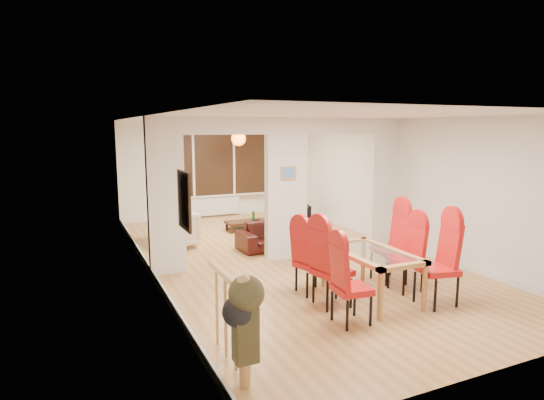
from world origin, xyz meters
TOP-DOWN VIEW (x-y plane):
  - floor at (0.00, 0.00)m, footprint 5.00×9.00m
  - room_walls at (0.00, 0.00)m, footprint 5.00×9.00m
  - divider_wall at (0.00, 0.00)m, footprint 5.00×0.18m
  - bay_window_blinds at (0.00, 4.44)m, footprint 3.00×0.08m
  - radiator at (0.00, 4.40)m, footprint 1.40×0.08m
  - pendant_light at (0.30, 3.30)m, footprint 0.36×0.36m
  - stair_newel at (-2.25, -3.20)m, footprint 0.40×1.20m
  - wall_poster at (-2.47, -2.40)m, footprint 0.04×0.52m
  - pillar_photo at (0.00, -0.10)m, footprint 0.30×0.03m
  - dining_table at (0.20, -2.34)m, footprint 0.83×1.47m
  - dining_chair_la at (-0.54, -2.95)m, footprint 0.46×0.46m
  - dining_chair_lb at (-0.45, -2.35)m, footprint 0.53×0.53m
  - dining_chair_lc at (-0.47, -1.81)m, footprint 0.51×0.51m
  - dining_chair_ra at (0.86, -2.92)m, footprint 0.57×0.57m
  - dining_chair_rb at (0.86, -2.30)m, footprint 0.44×0.44m
  - dining_chair_rc at (0.92, -1.84)m, footprint 0.51×0.51m
  - sofa at (0.28, 0.72)m, footprint 1.85×0.76m
  - armchair at (-1.75, 1.60)m, footprint 0.98×1.00m
  - person at (-1.86, 2.33)m, footprint 0.79×0.61m
  - television at (1.82, 2.69)m, footprint 0.87×0.35m
  - coffee_table at (0.19, 2.48)m, footprint 1.05×0.65m
  - bottle at (0.31, 2.37)m, footprint 0.06×0.06m
  - bowl at (0.39, 2.43)m, footprint 0.19×0.19m
  - shoes at (0.06, -0.49)m, footprint 0.24×0.26m

SIDE VIEW (x-z plane):
  - floor at x=0.00m, z-range -0.01..0.01m
  - shoes at x=0.06m, z-range 0.00..0.10m
  - coffee_table at x=0.19m, z-range 0.00..0.23m
  - television at x=1.82m, z-range 0.00..0.50m
  - bowl at x=0.39m, z-range 0.23..0.27m
  - sofa at x=0.28m, z-range 0.00..0.54m
  - radiator at x=0.00m, z-range 0.05..0.55m
  - dining_table at x=0.20m, z-range 0.00..0.69m
  - bottle at x=0.31m, z-range 0.23..0.48m
  - armchair at x=-1.75m, z-range 0.00..0.73m
  - dining_chair_lc at x=-0.47m, z-range 0.00..1.04m
  - dining_chair_la at x=-0.54m, z-range 0.00..1.05m
  - dining_chair_rb at x=0.86m, z-range 0.00..1.06m
  - stair_newel at x=-2.25m, z-range 0.00..1.10m
  - dining_chair_lb at x=-0.45m, z-range 0.00..1.13m
  - dining_chair_rc at x=0.92m, z-range 0.00..1.17m
  - dining_chair_ra at x=0.86m, z-range 0.00..1.18m
  - person at x=-1.86m, z-range 0.00..1.92m
  - room_walls at x=0.00m, z-range 0.00..2.60m
  - divider_wall at x=0.00m, z-range 0.00..2.60m
  - bay_window_blinds at x=0.00m, z-range 0.60..2.40m
  - wall_poster at x=-2.47m, z-range 1.27..1.94m
  - pillar_photo at x=0.00m, z-range 1.48..1.73m
  - pendant_light at x=0.30m, z-range 1.97..2.33m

